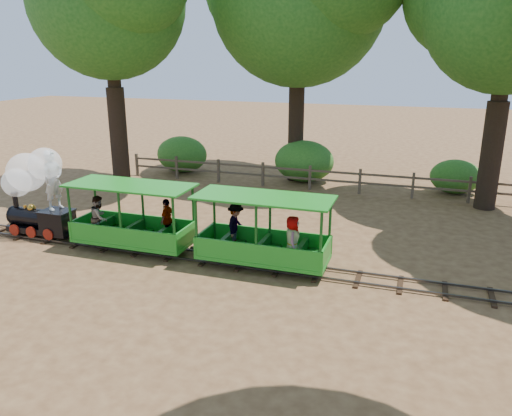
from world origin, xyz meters
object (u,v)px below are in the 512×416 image
(carriage_front, at_px, (131,224))
(fence, at_px, (335,178))
(locomotive, at_px, (34,186))
(carriage_rear, at_px, (261,238))

(carriage_front, distance_m, fence, 9.10)
(locomotive, xyz_separation_m, carriage_rear, (7.05, -0.05, -0.79))
(carriage_rear, distance_m, fence, 7.99)
(locomotive, bearing_deg, carriage_rear, -0.43)
(locomotive, relative_size, carriage_rear, 0.80)
(locomotive, distance_m, fence, 10.98)
(locomotive, height_order, fence, locomotive)
(carriage_front, bearing_deg, locomotive, 177.90)
(fence, bearing_deg, carriage_front, -117.95)
(carriage_front, relative_size, carriage_rear, 1.00)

